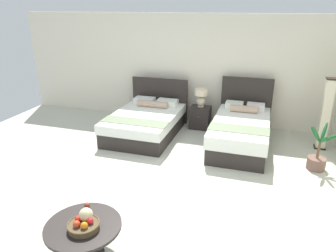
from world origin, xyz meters
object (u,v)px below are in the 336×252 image
at_px(nightstand, 200,117).
at_px(floor_lamp_corner, 326,115).
at_px(bed_near_window, 146,122).
at_px(table_lamp, 201,96).
at_px(fruit_bowl, 84,223).
at_px(bed_near_corner, 241,131).
at_px(potted_palm, 317,157).
at_px(loose_apple, 87,205).
at_px(coffee_table, 84,233).

height_order(nightstand, floor_lamp_corner, floor_lamp_corner).
height_order(bed_near_window, table_lamp, bed_near_window).
relative_size(table_lamp, fruit_bowl, 1.17).
relative_size(bed_near_corner, potted_palm, 2.45).
distance_m(bed_near_corner, table_lamp, 1.35).
relative_size(nightstand, fruit_bowl, 1.46).
distance_m(nightstand, loose_apple, 4.22).
height_order(fruit_bowl, floor_lamp_corner, floor_lamp_corner).
distance_m(bed_near_window, table_lamp, 1.41).
height_order(bed_near_window, potted_palm, bed_near_window).
height_order(bed_near_corner, loose_apple, bed_near_corner).
relative_size(loose_apple, potted_palm, 0.08).
relative_size(bed_near_corner, nightstand, 4.10).
bearing_deg(coffee_table, bed_near_corner, 69.12).
relative_size(nightstand, floor_lamp_corner, 0.36).
relative_size(coffee_table, fruit_bowl, 2.41).
bearing_deg(nightstand, loose_apple, -97.45).
bearing_deg(bed_near_window, fruit_bowl, -79.32).
distance_m(bed_near_window, potted_palm, 3.57).
height_order(fruit_bowl, loose_apple, fruit_bowl).
bearing_deg(potted_palm, fruit_bowl, -131.73).
bearing_deg(bed_near_corner, loose_apple, -114.40).
xyz_separation_m(table_lamp, coffee_table, (-0.42, -4.50, -0.45)).
height_order(bed_near_window, bed_near_corner, bed_near_corner).
height_order(bed_near_window, nightstand, bed_near_window).
relative_size(nightstand, coffee_table, 0.61).
height_order(bed_near_corner, floor_lamp_corner, floor_lamp_corner).
relative_size(fruit_bowl, floor_lamp_corner, 0.25).
xyz_separation_m(bed_near_window, coffee_table, (0.67, -3.74, 0.04)).
xyz_separation_m(coffee_table, floor_lamp_corner, (3.02, 4.09, 0.40)).
distance_m(bed_near_window, fruit_bowl, 3.85).
bearing_deg(bed_near_window, table_lamp, 35.13).
bearing_deg(potted_palm, coffee_table, -132.53).
bearing_deg(bed_near_corner, nightstand, 143.67).
xyz_separation_m(table_lamp, floor_lamp_corner, (2.61, -0.42, -0.05)).
xyz_separation_m(table_lamp, loose_apple, (-0.55, -4.19, -0.31)).
bearing_deg(bed_near_corner, bed_near_window, 179.99).
bearing_deg(loose_apple, nightstand, 82.55).
bearing_deg(bed_near_corner, fruit_bowl, -110.10).
bearing_deg(loose_apple, floor_lamp_corner, 50.15).
xyz_separation_m(nightstand, potted_palm, (2.42, -1.39, -0.03)).
height_order(loose_apple, floor_lamp_corner, floor_lamp_corner).
height_order(nightstand, loose_apple, nightstand).
distance_m(nightstand, potted_palm, 2.79).
bearing_deg(loose_apple, bed_near_corner, 65.60).
bearing_deg(loose_apple, fruit_bowl, -63.32).
distance_m(nightstand, coffee_table, 4.50).
xyz_separation_m(bed_near_corner, nightstand, (-1.01, 0.74, -0.06)).
xyz_separation_m(table_lamp, fruit_bowl, (-0.37, -4.54, -0.27)).
xyz_separation_m(bed_near_window, bed_near_corner, (2.10, -0.00, 0.03)).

